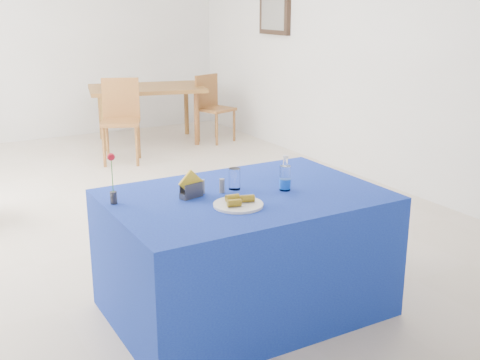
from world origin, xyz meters
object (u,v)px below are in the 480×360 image
plate (238,205)px  water_bottle (285,179)px  oak_table (147,92)px  chair_bg_right (212,103)px  chair_bg_left (121,114)px  blue_table (245,253)px

plate → water_bottle: 0.41m
oak_table → chair_bg_right: size_ratio=1.87×
oak_table → chair_bg_left: chair_bg_left is taller
blue_table → chair_bg_right: chair_bg_right is taller
plate → water_bottle: (0.39, 0.12, 0.06)m
water_bottle → oak_table: (0.95, 4.73, -0.15)m
water_bottle → oak_table: 4.83m
chair_bg_left → chair_bg_right: bearing=40.6°
plate → blue_table: 0.45m
plate → chair_bg_right: size_ratio=0.31×
plate → water_bottle: size_ratio=1.31×
blue_table → oak_table: size_ratio=0.96×
chair_bg_right → chair_bg_left: bearing=178.7°
plate → oak_table: plate is taller
chair_bg_left → blue_table: bearing=-74.6°
oak_table → chair_bg_right: chair_bg_right is taller
blue_table → water_bottle: water_bottle is taller
blue_table → chair_bg_left: (0.56, 3.88, 0.19)m
plate → blue_table: size_ratio=0.18×
plate → water_bottle: bearing=16.8°
water_bottle → chair_bg_right: (1.74, 4.38, -0.31)m
plate → blue_table: (0.14, 0.17, -0.39)m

